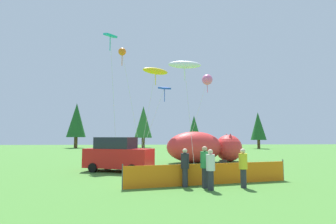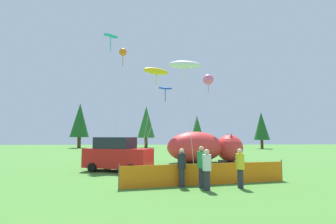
# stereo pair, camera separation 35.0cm
# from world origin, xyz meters

# --- Properties ---
(ground_plane) EXTENTS (120.00, 120.00, 0.00)m
(ground_plane) POSITION_xyz_m (0.00, 0.00, 0.00)
(ground_plane) COLOR #477F33
(parked_car) EXTENTS (4.66, 3.21, 2.20)m
(parked_car) POSITION_xyz_m (-3.25, 1.20, 1.06)
(parked_car) COLOR red
(parked_car) RESTS_ON ground
(folding_chair) EXTENTS (0.51, 0.51, 0.89)m
(folding_chair) POSITION_xyz_m (3.06, -0.87, 0.54)
(folding_chair) COLOR black
(folding_chair) RESTS_ON ground
(inflatable_cat) EXTENTS (7.24, 3.86, 2.68)m
(inflatable_cat) POSITION_xyz_m (3.55, 6.88, 1.24)
(inflatable_cat) COLOR red
(inflatable_cat) RESTS_ON ground
(safety_fence) EXTENTS (8.03, 1.75, 1.07)m
(safety_fence) POSITION_xyz_m (1.61, -3.82, 0.49)
(safety_fence) COLOR orange
(safety_fence) RESTS_ON ground
(spectator_in_grey_shirt) EXTENTS (0.37, 0.37, 1.70)m
(spectator_in_grey_shirt) POSITION_xyz_m (0.35, -4.31, 0.93)
(spectator_in_grey_shirt) COLOR #2D2D38
(spectator_in_grey_shirt) RESTS_ON ground
(spectator_in_red_shirt) EXTENTS (0.37, 0.37, 1.70)m
(spectator_in_red_shirt) POSITION_xyz_m (2.88, -4.70, 0.93)
(spectator_in_red_shirt) COLOR #2D2D38
(spectator_in_red_shirt) RESTS_ON ground
(spectator_in_blue_shirt) EXTENTS (0.37, 0.37, 1.70)m
(spectator_in_blue_shirt) POSITION_xyz_m (1.33, -5.11, 0.93)
(spectator_in_blue_shirt) COLOR #2D2D38
(spectator_in_blue_shirt) RESTS_ON ground
(spectator_in_yellow_shirt) EXTENTS (0.39, 0.39, 1.81)m
(spectator_in_yellow_shirt) POSITION_xyz_m (1.20, -4.59, 0.99)
(spectator_in_yellow_shirt) COLOR #2D2D38
(spectator_in_yellow_shirt) RESTS_ON ground
(kite_teal_diamond) EXTENTS (1.36, 1.26, 10.91)m
(kite_teal_diamond) POSITION_xyz_m (-4.53, 5.34, 10.40)
(kite_teal_diamond) COLOR silver
(kite_teal_diamond) RESTS_ON ground
(kite_blue_box) EXTENTS (3.04, 2.15, 7.07)m
(kite_blue_box) POSITION_xyz_m (0.16, 8.39, 6.71)
(kite_blue_box) COLOR silver
(kite_blue_box) RESTS_ON ground
(kite_yellow_hero) EXTENTS (2.75, 1.94, 8.61)m
(kite_yellow_hero) POSITION_xyz_m (-0.69, 7.42, 8.20)
(kite_yellow_hero) COLOR silver
(kite_yellow_hero) RESTS_ON ground
(kite_white_ghost) EXTENTS (2.78, 2.78, 8.40)m
(kite_white_ghost) POSITION_xyz_m (1.53, 4.16, 7.94)
(kite_white_ghost) COLOR silver
(kite_white_ghost) RESTS_ON ground
(kite_orange_flower) EXTENTS (2.23, 0.93, 10.32)m
(kite_orange_flower) POSITION_xyz_m (-3.73, 7.38, 9.87)
(kite_orange_flower) COLOR silver
(kite_orange_flower) RESTS_ON ground
(kite_pink_octopus) EXTENTS (3.11, 1.73, 8.45)m
(kite_pink_octopus) POSITION_xyz_m (4.52, 9.24, 7.90)
(kite_pink_octopus) COLOR silver
(kite_pink_octopus) RESTS_ON ground
(horizon_tree_east) EXTENTS (3.61, 3.61, 8.62)m
(horizon_tree_east) POSITION_xyz_m (-2.40, 38.35, 5.29)
(horizon_tree_east) COLOR brown
(horizon_tree_east) RESTS_ON ground
(horizon_tree_west) EXTENTS (2.85, 2.85, 6.80)m
(horizon_tree_west) POSITION_xyz_m (8.39, 39.25, 4.18)
(horizon_tree_west) COLOR brown
(horizon_tree_west) RESTS_ON ground
(horizon_tree_mid) EXTENTS (2.92, 2.92, 6.96)m
(horizon_tree_mid) POSITION_xyz_m (19.63, 32.60, 4.27)
(horizon_tree_mid) COLOR brown
(horizon_tree_mid) RESTS_ON ground
(horizon_tree_northeast) EXTENTS (3.81, 3.81, 9.10)m
(horizon_tree_northeast) POSITION_xyz_m (-15.97, 38.30, 5.59)
(horizon_tree_northeast) COLOR brown
(horizon_tree_northeast) RESTS_ON ground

